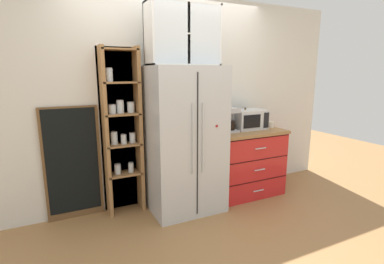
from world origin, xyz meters
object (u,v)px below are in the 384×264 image
chalkboard_menu (73,163)px  bottle_amber (245,120)px  bottle_cobalt (220,123)px  mug_cream (271,124)px  refrigerator (184,140)px  microwave (248,119)px  coffee_maker (229,120)px

chalkboard_menu → bottle_amber: bearing=-6.0°
bottle_cobalt → mug_cream: bearing=1.4°
refrigerator → microwave: 1.00m
microwave → chalkboard_menu: size_ratio=0.35×
bottle_cobalt → bottle_amber: size_ratio=1.03×
mug_cream → bottle_cobalt: (-0.83, -0.02, 0.09)m
bottle_amber → microwave: bearing=1.9°
coffee_maker → bottle_cobalt: bearing=-167.8°
microwave → bottle_cobalt: bottle_cobalt is taller
microwave → coffee_maker: bearing=-172.8°
coffee_maker → mug_cream: bearing=-1.0°
refrigerator → bottle_amber: (0.93, 0.09, 0.16)m
bottle_amber → bottle_cobalt: bearing=-170.3°
chalkboard_menu → coffee_maker: bearing=-8.1°
microwave → bottle_cobalt: bearing=-171.2°
microwave → bottle_amber: bearing=-178.1°
mug_cream → bottle_cobalt: 0.83m
bottle_cobalt → microwave: bearing=8.8°
refrigerator → bottle_amber: 0.94m
mug_cream → bottle_cobalt: bottle_cobalt is taller
microwave → coffee_maker: (-0.33, -0.04, 0.03)m
mug_cream → chalkboard_menu: size_ratio=0.09×
microwave → bottle_cobalt: (-0.48, -0.07, 0.00)m
coffee_maker → bottle_amber: coffee_maker is taller
coffee_maker → bottle_amber: (0.27, 0.04, -0.03)m
refrigerator → mug_cream: (1.33, 0.04, 0.07)m
mug_cream → bottle_cobalt: bearing=-178.6°
bottle_cobalt → coffee_maker: bearing=12.2°
mug_cream → bottle_cobalt: size_ratio=0.39×
mug_cream → chalkboard_menu: (-2.55, 0.28, -0.28)m
microwave → mug_cream: size_ratio=3.81×
refrigerator → bottle_amber: refrigerator is taller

